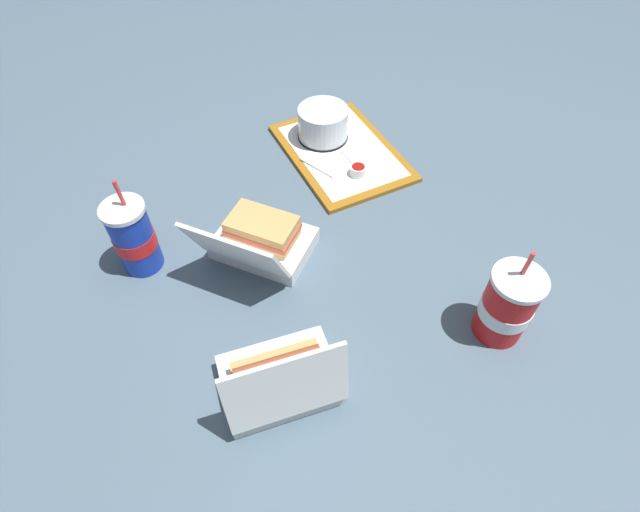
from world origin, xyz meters
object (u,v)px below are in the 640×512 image
at_px(cake_container, 323,124).
at_px(ketchup_cup, 358,170).
at_px(soda_cup_corner, 134,237).
at_px(soda_cup_left, 507,306).
at_px(food_tray, 341,152).
at_px(plastic_fork, 317,167).
at_px(clamshell_sandwich_left, 261,239).
at_px(clamshell_hotdog_corner, 280,378).

distance_m(cake_container, ketchup_cup, 0.18).
bearing_deg(cake_container, soda_cup_corner, 120.40).
distance_m(soda_cup_corner, soda_cup_left, 0.74).
bearing_deg(food_tray, plastic_fork, 120.93).
bearing_deg(ketchup_cup, food_tray, 4.67).
xyz_separation_m(clamshell_sandwich_left, soda_cup_left, (-0.32, -0.39, 0.04)).
bearing_deg(ketchup_cup, soda_cup_corner, 102.82).
distance_m(ketchup_cup, soda_cup_left, 0.51).
xyz_separation_m(food_tray, cake_container, (0.07, 0.03, 0.05)).
xyz_separation_m(plastic_fork, clamshell_sandwich_left, (-0.22, 0.19, 0.03)).
bearing_deg(soda_cup_corner, cake_container, -59.60).
height_order(soda_cup_corner, soda_cup_left, soda_cup_corner).
bearing_deg(clamshell_sandwich_left, soda_cup_left, -129.74).
distance_m(cake_container, clamshell_hotdog_corner, 0.72).
xyz_separation_m(ketchup_cup, clamshell_hotdog_corner, (-0.49, 0.32, 0.01)).
relative_size(ketchup_cup, plastic_fork, 0.36).
xyz_separation_m(ketchup_cup, soda_cup_corner, (-0.12, 0.53, 0.06)).
xyz_separation_m(clamshell_hotdog_corner, clamshell_sandwich_left, (0.32, -0.04, 0.00)).
xyz_separation_m(clamshell_sandwich_left, soda_cup_corner, (0.05, 0.25, 0.04)).
height_order(food_tray, ketchup_cup, ketchup_cup).
height_order(cake_container, soda_cup_left, soda_cup_left).
relative_size(cake_container, plastic_fork, 1.22).
bearing_deg(ketchup_cup, clamshell_hotdog_corner, 146.59).
relative_size(cake_container, clamshell_sandwich_left, 0.46).
bearing_deg(plastic_fork, soda_cup_left, 167.75).
bearing_deg(soda_cup_left, plastic_fork, 19.73).
bearing_deg(plastic_fork, cake_container, -55.80).
height_order(food_tray, soda_cup_corner, soda_cup_corner).
bearing_deg(plastic_fork, ketchup_cup, -152.45).
distance_m(clamshell_hotdog_corner, soda_cup_corner, 0.43).
relative_size(clamshell_hotdog_corner, soda_cup_left, 0.91).
bearing_deg(soda_cup_corner, plastic_fork, -68.62).
bearing_deg(food_tray, ketchup_cup, -175.33).
distance_m(ketchup_cup, soda_cup_corner, 0.55).
xyz_separation_m(food_tray, soda_cup_corner, (-0.22, 0.53, 0.08)).
bearing_deg(soda_cup_left, food_tray, 10.92).
xyz_separation_m(cake_container, soda_cup_left, (-0.66, -0.14, 0.03)).
relative_size(plastic_fork, soda_cup_left, 0.49).
height_order(plastic_fork, soda_cup_left, soda_cup_left).
xyz_separation_m(food_tray, plastic_fork, (-0.05, 0.08, 0.01)).
bearing_deg(cake_container, food_tray, -156.88).
height_order(clamshell_hotdog_corner, soda_cup_left, soda_cup_left).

